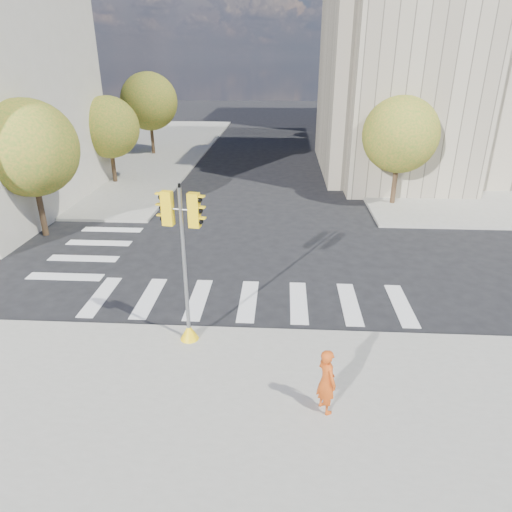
{
  "coord_description": "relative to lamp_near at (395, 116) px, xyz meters",
  "views": [
    {
      "loc": [
        1.03,
        -16.27,
        8.0
      ],
      "look_at": [
        0.23,
        -2.78,
        2.1
      ],
      "focal_mm": 32.0,
      "sensor_mm": 36.0,
      "label": 1
    }
  ],
  "objects": [
    {
      "name": "sidewalk_far_right",
      "position": [
        12.0,
        12.0,
        -4.5
      ],
      "size": [
        28.0,
        40.0,
        0.15
      ],
      "primitive_type": "cube",
      "color": "gray",
      "rests_on": "ground"
    },
    {
      "name": "photographer",
      "position": [
        -5.83,
        -21.53,
        -3.57
      ],
      "size": [
        0.66,
        0.74,
        1.71
      ],
      "primitive_type": "imported",
      "rotation": [
        0.0,
        0.0,
        2.08
      ],
      "color": "#C24712",
      "rests_on": "sidewalk_near"
    },
    {
      "name": "sidewalk_far_left",
      "position": [
        -28.0,
        12.0,
        -4.5
      ],
      "size": [
        28.0,
        40.0,
        0.15
      ],
      "primitive_type": "cube",
      "color": "gray",
      "rests_on": "ground"
    },
    {
      "name": "lamp_near",
      "position": [
        0.0,
        0.0,
        0.0
      ],
      "size": [
        0.35,
        0.18,
        8.11
      ],
      "color": "black",
      "rests_on": "sidewalk_far_right"
    },
    {
      "name": "traffic_signal",
      "position": [
        -9.68,
        -18.71,
        -2.37
      ],
      "size": [
        1.08,
        0.56,
        4.82
      ],
      "rotation": [
        0.0,
        0.0,
        -0.17
      ],
      "color": "yellow",
      "rests_on": "sidewalk_near"
    },
    {
      "name": "tree_re_mid",
      "position": [
        -0.5,
        8.0,
        -0.23
      ],
      "size": [
        4.6,
        4.6,
        6.66
      ],
      "color": "#382616",
      "rests_on": "ground"
    },
    {
      "name": "tree_re_far",
      "position": [
        -0.5,
        20.0,
        -0.71
      ],
      "size": [
        4.0,
        4.0,
        5.88
      ],
      "color": "#382616",
      "rests_on": "ground"
    },
    {
      "name": "tree_re_near",
      "position": [
        -0.5,
        -4.0,
        -0.53
      ],
      "size": [
        4.2,
        4.2,
        6.16
      ],
      "color": "#382616",
      "rests_on": "ground"
    },
    {
      "name": "ground",
      "position": [
        -8.0,
        -14.0,
        -4.58
      ],
      "size": [
        160.0,
        160.0,
        0.0
      ],
      "primitive_type": "plane",
      "color": "black",
      "rests_on": "ground"
    },
    {
      "name": "tree_lw_mid",
      "position": [
        -18.5,
        0.0,
        -0.82
      ],
      "size": [
        4.0,
        4.0,
        5.77
      ],
      "color": "#382616",
      "rests_on": "ground"
    },
    {
      "name": "tree_lw_near",
      "position": [
        -18.5,
        -10.0,
        -0.38
      ],
      "size": [
        4.4,
        4.4,
        6.41
      ],
      "color": "#382616",
      "rests_on": "ground"
    },
    {
      "name": "civic_building",
      "position": [
        7.59,
        5.12,
        2.68
      ],
      "size": [
        26.0,
        16.0,
        19.39
      ],
      "color": "#9F947E",
      "rests_on": "ground"
    },
    {
      "name": "lamp_far",
      "position": [
        0.0,
        14.0,
        0.0
      ],
      "size": [
        0.35,
        0.18,
        8.11
      ],
      "color": "black",
      "rests_on": "sidewalk_far_right"
    },
    {
      "name": "tree_lw_far",
      "position": [
        -18.5,
        10.0,
        -0.04
      ],
      "size": [
        4.8,
        4.8,
        6.95
      ],
      "color": "#382616",
      "rests_on": "ground"
    }
  ]
}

